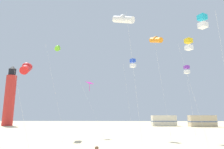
{
  "coord_description": "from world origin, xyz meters",
  "views": [
    {
      "loc": [
        1.94,
        -6.57,
        2.64
      ],
      "look_at": [
        1.18,
        10.29,
        6.1
      ],
      "focal_mm": 32.46,
      "sensor_mm": 36.0,
      "label": 1
    }
  ],
  "objects": [
    {
      "name": "kite_tube_orange",
      "position": [
        6.65,
        19.18,
        12.61
      ],
      "size": [
        1.96,
        2.57,
        13.32
      ],
      "color": "silver",
      "rests_on": "ground"
    },
    {
      "name": "kite_tube_white",
      "position": [
        2.23,
        12.44,
        12.28
      ],
      "size": [
        2.83,
        2.63,
        12.98
      ],
      "color": "silver",
      "rests_on": "ground"
    },
    {
      "name": "kite_diamond_magenta",
      "position": [
        -2.42,
        21.1,
        6.9
      ],
      "size": [
        3.26,
        2.87,
        7.38
      ],
      "color": "silver",
      "rests_on": "ground"
    },
    {
      "name": "kite_box_cyan",
      "position": [
        8.72,
        9.23,
        10.28
      ],
      "size": [
        2.2,
        2.2,
        10.88
      ],
      "color": "silver",
      "rests_on": "ground"
    },
    {
      "name": "kite_tube_scarlet",
      "position": [
        -6.28,
        10.19,
        6.71
      ],
      "size": [
        1.79,
        2.59,
        7.42
      ],
      "color": "silver",
      "rests_on": "ground"
    },
    {
      "name": "rv_van_cream",
      "position": [
        13.28,
        49.58,
        1.39
      ],
      "size": [
        6.58,
        2.76,
        2.8
      ],
      "rotation": [
        0.0,
        0.0,
        0.07
      ],
      "color": "beige",
      "rests_on": "ground"
    },
    {
      "name": "kite_box_gold",
      "position": [
        8.69,
        12.82,
        9.61
      ],
      "size": [
        1.85,
        1.66,
        10.2
      ],
      "color": "silver",
      "rests_on": "ground"
    },
    {
      "name": "lighthouse_distant",
      "position": [
        -29.36,
        48.99,
        7.84
      ],
      "size": [
        2.8,
        2.8,
        16.8
      ],
      "color": "red",
      "rests_on": "ground"
    },
    {
      "name": "rv_van_tan",
      "position": [
        22.03,
        45.98,
        1.39
      ],
      "size": [
        6.48,
        2.45,
        2.8
      ],
      "rotation": [
        0.0,
        0.0,
        0.02
      ],
      "color": "#C6B28C",
      "rests_on": "ground"
    },
    {
      "name": "kite_box_blue",
      "position": [
        3.56,
        20.14,
        9.66
      ],
      "size": [
        1.7,
        1.7,
        10.25
      ],
      "color": "silver",
      "rests_on": "ground"
    },
    {
      "name": "kite_tube_lime",
      "position": [
        -7.46,
        21.77,
        12.52
      ],
      "size": [
        3.03,
        3.18,
        13.22
      ],
      "color": "silver",
      "rests_on": "ground"
    },
    {
      "name": "kite_box_violet",
      "position": [
        11.3,
        21.91,
        9.09
      ],
      "size": [
        0.87,
        0.87,
        9.68
      ],
      "color": "silver",
      "rests_on": "ground"
    }
  ]
}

